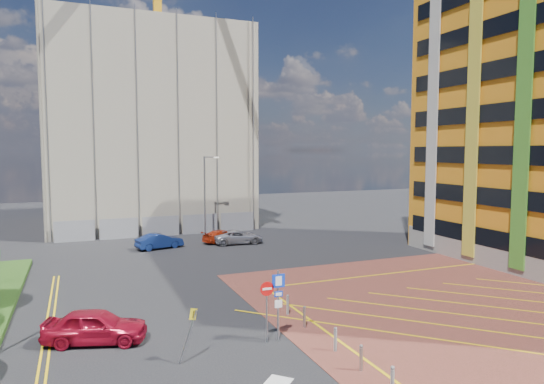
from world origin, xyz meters
TOP-DOWN VIEW (x-y plane):
  - ground at (0.00, 0.00)m, footprint 140.00×140.00m
  - forecourt at (14.00, 0.00)m, footprint 26.00×26.00m
  - lamp_back at (4.08, 28.00)m, footprint 1.53×0.16m
  - sign_cluster at (0.30, 0.98)m, footprint 1.17×0.12m
  - warning_sign at (-3.67, 0.22)m, footprint 0.83×0.43m
  - bollard_row at (2.30, -1.67)m, footprint 0.14×11.14m
  - construction_building at (0.00, 40.00)m, footprint 21.20×19.20m
  - construction_fence at (1.00, 30.00)m, footprint 21.60×0.06m
  - car_red_left at (-7.12, 3.82)m, footprint 4.79×3.05m
  - car_blue_back at (-1.15, 23.78)m, footprint 4.27×2.36m
  - car_red_back at (4.78, 24.55)m, footprint 4.29×2.87m
  - car_silver_back at (5.93, 23.35)m, footprint 4.69×2.41m

SIDE VIEW (x-z plane):
  - ground at x=0.00m, z-range 0.00..0.00m
  - forecourt at x=14.00m, z-range 0.00..0.02m
  - bollard_row at x=2.30m, z-range 0.02..0.92m
  - car_red_back at x=4.78m, z-range 0.00..1.15m
  - car_silver_back at x=5.93m, z-range 0.00..1.26m
  - car_blue_back at x=-1.15m, z-range 0.00..1.33m
  - car_red_left at x=-7.12m, z-range 0.00..1.52m
  - construction_fence at x=1.00m, z-range 0.00..2.00m
  - warning_sign at x=-3.67m, z-range 0.31..2.55m
  - sign_cluster at x=0.30m, z-range 0.35..3.55m
  - lamp_back at x=4.08m, z-range 0.36..8.36m
  - construction_building at x=0.00m, z-range 0.00..22.00m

